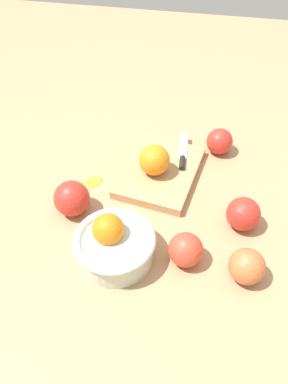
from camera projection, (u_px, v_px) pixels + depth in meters
The scene contains 11 objects.
ground_plane at pixel (159, 209), 0.91m from camera, with size 2.40×2.40×0.00m, color tan.
bowl at pixel (114, 244), 0.79m from camera, with size 0.17×0.17×0.10m.
cutting_board at pixel (160, 172), 0.98m from camera, with size 0.24×0.18×0.02m, color tan.
orange_on_board at pixel (154, 160), 0.94m from camera, with size 0.08×0.08×0.08m, color orange.
knife at pixel (183, 155), 1.00m from camera, with size 0.16×0.03×0.01m.
apple_front_left at pixel (247, 266), 0.75m from camera, with size 0.07×0.07×0.07m, color #CC6638.
apple_front_center at pixel (243, 214), 0.85m from camera, with size 0.08×0.08×0.08m, color red.
apple_front_right at pixel (220, 141), 1.03m from camera, with size 0.07×0.07×0.07m, color red.
apple_front_left_2 at pixel (186, 250), 0.78m from camera, with size 0.07×0.07×0.07m, color #D6422D.
apple_back_left at pixel (72, 198), 0.87m from camera, with size 0.08×0.08×0.08m, color red.
citrus_peel at pixel (93, 181), 0.97m from camera, with size 0.05×0.04×0.01m, color orange.
Camera 1 is at (-0.60, -0.08, 0.67)m, focal length 36.16 mm.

